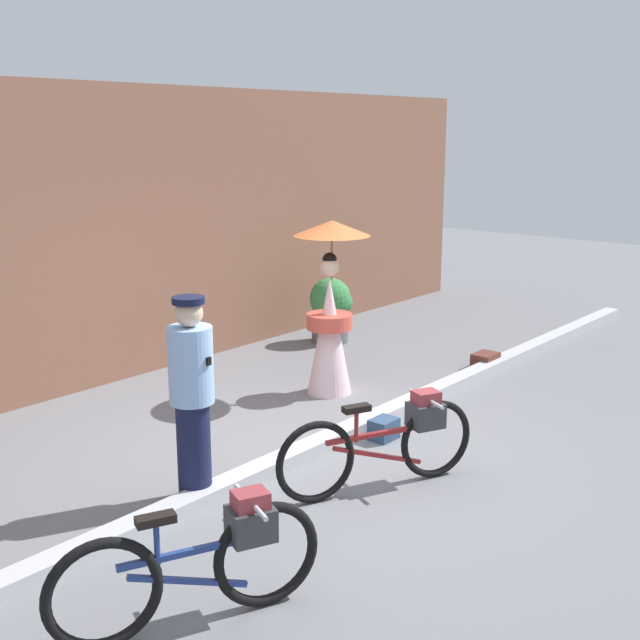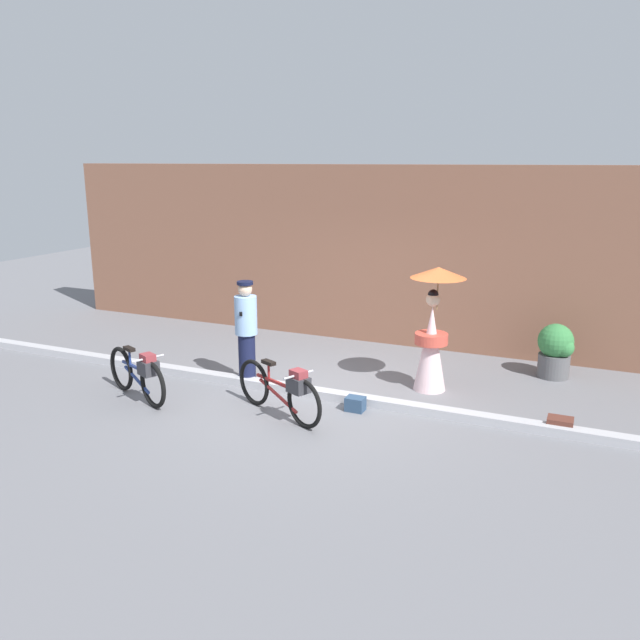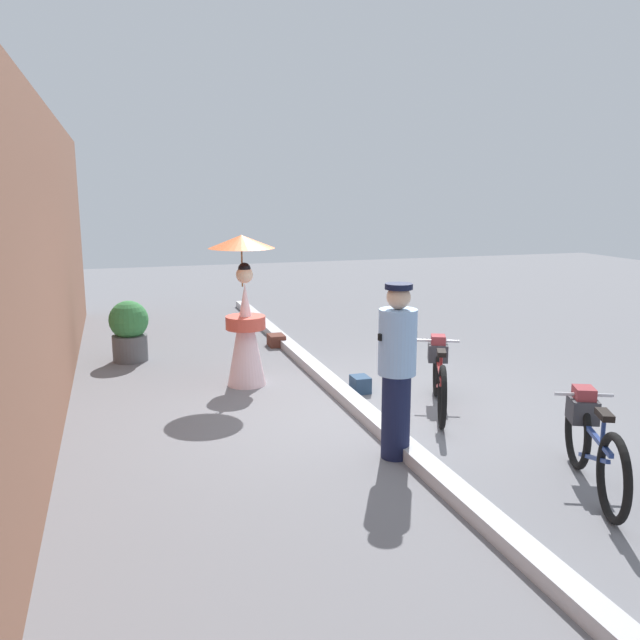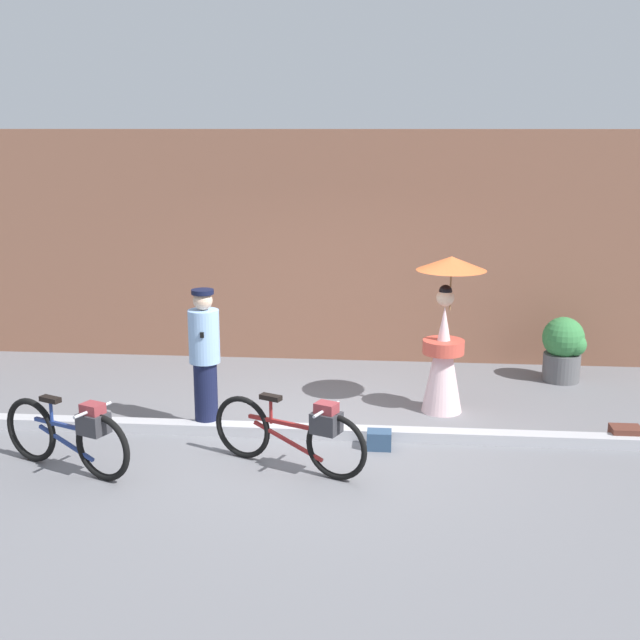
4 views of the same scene
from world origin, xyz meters
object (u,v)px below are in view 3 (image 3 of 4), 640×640
(person_with_parasol, at_px, (245,310))
(bicycle_far_side, at_px, (439,373))
(person_officer, at_px, (397,367))
(potted_plant_by_door, at_px, (130,329))
(bicycle_near_officer, at_px, (592,441))
(backpack_spare, at_px, (361,384))
(backpack_on_pavement, at_px, (277,340))

(person_with_parasol, bearing_deg, bicycle_far_side, -129.27)
(person_officer, distance_m, potted_plant_by_door, 4.86)
(bicycle_far_side, bearing_deg, bicycle_near_officer, -173.65)
(bicycle_near_officer, bearing_deg, backpack_spare, 16.11)
(person_officer, height_order, person_with_parasol, person_with_parasol)
(bicycle_far_side, relative_size, backpack_spare, 6.29)
(potted_plant_by_door, xyz_separation_m, backpack_on_pavement, (0.24, -2.20, -0.36))
(person_officer, xyz_separation_m, backpack_spare, (1.93, -0.40, -0.74))
(person_officer, bearing_deg, bicycle_near_officer, -129.55)
(potted_plant_by_door, bearing_deg, person_with_parasol, -140.91)
(person_with_parasol, distance_m, backpack_spare, 1.68)
(bicycle_far_side, relative_size, potted_plant_by_door, 1.86)
(potted_plant_by_door, relative_size, backpack_on_pavement, 2.75)
(person_with_parasol, bearing_deg, backpack_on_pavement, -24.23)
(bicycle_far_side, bearing_deg, potted_plant_by_door, 45.28)
(bicycle_near_officer, relative_size, person_with_parasol, 0.81)
(backpack_on_pavement, bearing_deg, bicycle_far_side, -163.44)
(bicycle_near_officer, bearing_deg, person_officer, 50.45)
(backpack_spare, bearing_deg, potted_plant_by_door, 47.46)
(backpack_spare, bearing_deg, backpack_on_pavement, 8.69)
(bicycle_near_officer, height_order, bicycle_far_side, bicycle_near_officer)
(person_officer, bearing_deg, potted_plant_by_door, 26.95)
(person_officer, xyz_separation_m, person_with_parasol, (2.67, 0.85, 0.09))
(backpack_on_pavement, height_order, backpack_spare, backpack_spare)
(bicycle_near_officer, relative_size, person_officer, 0.95)
(person_with_parasol, xyz_separation_m, potted_plant_by_door, (1.65, 1.34, -0.48))
(person_with_parasol, distance_m, backpack_on_pavement, 2.25)
(bicycle_near_officer, distance_m, bicycle_far_side, 2.19)
(person_officer, relative_size, backpack_on_pavement, 5.06)
(bicycle_near_officer, distance_m, person_with_parasol, 4.30)
(bicycle_near_officer, relative_size, potted_plant_by_door, 1.75)
(person_with_parasol, bearing_deg, bicycle_near_officer, -150.30)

